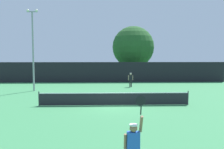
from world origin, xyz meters
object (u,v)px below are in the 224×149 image
Objects in this scene: large_tree at (133,47)px; light_pole at (33,45)px; tennis_ball at (112,100)px; player_receiving at (131,78)px; player_serving at (134,143)px; parked_car_near at (123,72)px.

light_pole is at bearing -131.86° from large_tree.
tennis_ball is at bearing -101.93° from large_tree.
large_tree reaches higher than player_receiving.
light_pole reaches higher than tennis_ball.
light_pole is at bearing 15.09° from player_receiving.
tennis_ball is (-2.54, -8.75, -0.98)m from player_receiving.
large_tree reaches higher than player_serving.
player_serving is 37.23× the size of tennis_ball.
player_serving is 12.85m from tennis_ball.
tennis_ball is 0.01× the size of large_tree.
light_pole is 2.00× the size of parked_car_near.
player_serving reaches higher than player_receiving.
player_receiving is at bearing 15.09° from light_pole.
tennis_ball is at bearing -98.25° from parked_car_near.
large_tree is at bearing 48.14° from light_pole.
light_pole is 1.01× the size of large_tree.
light_pole is 18.14m from large_tree.
tennis_ball is (-0.24, 12.81, -1.08)m from player_serving.
player_receiving is 9.16m from tennis_ball.
player_receiving is 11.56m from light_pole.
parked_car_near is (10.72, 16.97, -4.04)m from light_pole.
light_pole reaches higher than player_receiving.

